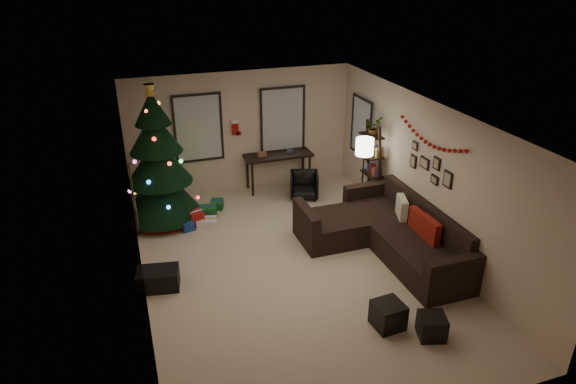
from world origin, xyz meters
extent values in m
plane|color=beige|center=(0.00, 0.00, 0.00)|extent=(7.00, 7.00, 0.00)
plane|color=white|center=(0.00, 0.00, 2.70)|extent=(7.00, 7.00, 0.00)
plane|color=beige|center=(0.00, 3.50, 1.35)|extent=(5.00, 0.00, 5.00)
plane|color=beige|center=(0.00, -3.50, 1.35)|extent=(5.00, 0.00, 5.00)
plane|color=beige|center=(-2.50, 0.00, 1.35)|extent=(0.00, 7.00, 7.00)
plane|color=beige|center=(2.50, 0.00, 1.35)|extent=(0.00, 7.00, 7.00)
cube|color=#728CB2|center=(-0.95, 3.47, 1.55)|extent=(0.94, 0.02, 1.35)
cube|color=beige|center=(-0.95, 3.47, 1.55)|extent=(0.94, 0.03, 1.35)
cube|color=#728CB2|center=(0.95, 3.47, 1.55)|extent=(0.94, 0.02, 1.35)
cube|color=beige|center=(0.95, 3.47, 1.55)|extent=(0.94, 0.03, 1.35)
cube|color=#728CB2|center=(2.47, 2.55, 1.50)|extent=(0.05, 0.27, 1.17)
cube|color=beige|center=(2.47, 2.55, 1.50)|extent=(0.05, 0.45, 1.17)
cylinder|color=black|center=(-1.93, 2.47, 0.17)|extent=(0.11, 0.11, 0.34)
cone|color=black|center=(-1.93, 2.47, 0.69)|extent=(1.55, 1.55, 1.09)
cone|color=black|center=(-1.93, 2.47, 1.31)|extent=(1.28, 1.28, 0.91)
cone|color=black|center=(-1.93, 2.47, 1.89)|extent=(1.01, 1.01, 0.80)
cone|color=black|center=(-1.93, 2.47, 2.34)|extent=(0.69, 0.69, 0.63)
cylinder|color=maroon|center=(-1.93, 2.47, 0.02)|extent=(1.26, 1.26, 0.05)
cube|color=#14591E|center=(-1.05, 2.35, 0.11)|extent=(0.35, 0.28, 0.22)
cube|color=silver|center=(-1.15, 1.95, 0.07)|extent=(0.40, 0.30, 0.15)
cube|color=navy|center=(-1.55, 1.90, 0.10)|extent=(0.22, 0.22, 0.20)
cube|color=gold|center=(-1.95, 2.10, 0.12)|extent=(0.30, 0.22, 0.25)
cube|color=maroon|center=(-1.35, 2.05, 0.15)|extent=(0.28, 0.25, 0.30)
cube|color=#14591E|center=(-0.80, 2.65, 0.09)|extent=(0.25, 0.30, 0.18)
cube|color=black|center=(2.03, -0.20, 0.24)|extent=(1.02, 2.71, 0.47)
cube|color=black|center=(2.44, -0.20, 0.70)|extent=(0.20, 2.71, 0.46)
cube|color=black|center=(2.03, -1.66, 0.37)|extent=(1.02, 0.20, 0.75)
cube|color=black|center=(2.03, 1.25, 0.37)|extent=(1.02, 0.20, 0.75)
cube|color=black|center=(1.04, 0.64, 0.24)|extent=(0.96, 1.02, 0.47)
cube|color=black|center=(0.47, 0.64, 0.37)|extent=(0.18, 1.02, 0.75)
cube|color=maroon|center=(2.21, -0.67, 0.64)|extent=(0.13, 0.48, 0.48)
cube|color=maroon|center=(2.21, -0.30, 0.64)|extent=(0.13, 0.45, 0.45)
cube|color=beige|center=(2.21, 0.25, 0.63)|extent=(0.27, 0.48, 0.46)
cube|color=black|center=(0.77, -1.91, 0.20)|extent=(0.44, 0.44, 0.39)
cube|color=black|center=(1.25, -2.30, 0.17)|extent=(0.46, 0.46, 0.35)
cube|color=black|center=(0.77, 3.22, 0.80)|extent=(1.54, 0.55, 0.05)
cylinder|color=black|center=(0.09, 3.00, 0.38)|extent=(0.05, 0.05, 0.77)
cylinder|color=black|center=(0.09, 3.44, 0.38)|extent=(0.05, 0.05, 0.77)
cylinder|color=black|center=(1.44, 3.00, 0.38)|extent=(0.05, 0.05, 0.77)
cylinder|color=black|center=(1.44, 3.44, 0.38)|extent=(0.05, 0.05, 0.77)
imported|color=black|center=(1.15, 2.57, 0.29)|extent=(0.70, 0.68, 0.58)
cube|color=black|center=(2.32, 1.35, 0.95)|extent=(0.05, 0.05, 1.90)
cube|color=black|center=(2.32, 1.85, 0.95)|extent=(0.05, 0.05, 1.90)
cube|color=black|center=(2.29, 1.60, 0.37)|extent=(0.30, 0.53, 0.03)
cube|color=black|center=(2.29, 1.60, 0.79)|extent=(0.30, 0.53, 0.03)
cube|color=black|center=(2.29, 1.60, 1.21)|extent=(0.30, 0.53, 0.03)
cube|color=black|center=(2.29, 1.60, 1.63)|extent=(0.30, 0.53, 0.03)
imported|color=#4C4C4C|center=(2.30, 1.72, 1.82)|extent=(0.61, 0.61, 0.51)
cylinder|color=black|center=(1.95, 1.38, 0.02)|extent=(0.29, 0.29, 0.03)
cylinder|color=black|center=(1.95, 1.38, 0.73)|extent=(0.03, 0.03, 1.40)
cylinder|color=white|center=(1.95, 1.38, 1.51)|extent=(0.35, 0.35, 0.33)
cube|color=black|center=(-2.48, 0.80, 1.59)|extent=(0.04, 0.60, 0.50)
cube|color=tan|center=(-2.48, 0.80, 1.59)|extent=(0.01, 0.54, 0.45)
cube|color=black|center=(-2.48, -0.26, 1.57)|extent=(0.04, 0.45, 0.35)
cube|color=beige|center=(-2.48, -0.26, 1.57)|extent=(0.01, 0.41, 0.31)
cube|color=black|center=(2.48, -0.60, 1.55)|extent=(0.03, 0.22, 0.28)
cube|color=black|center=(2.48, -0.25, 1.70)|extent=(0.03, 0.18, 0.22)
cube|color=black|center=(2.48, -0.25, 1.40)|extent=(0.03, 0.20, 0.16)
cube|color=black|center=(2.48, 0.10, 1.58)|extent=(0.03, 0.26, 0.20)
cube|color=black|center=(2.48, 0.45, 1.48)|extent=(0.03, 0.18, 0.24)
cube|color=black|center=(2.48, 0.45, 1.78)|extent=(0.03, 0.16, 0.16)
cube|color=#990F0C|center=(-0.15, 3.44, 1.47)|extent=(0.14, 0.04, 0.30)
cube|color=white|center=(-0.15, 3.44, 1.62)|extent=(0.16, 0.05, 0.08)
cube|color=#990F0C|center=(-0.08, 3.44, 1.34)|extent=(0.10, 0.04, 0.08)
cube|color=#990F0C|center=(0.18, 3.55, 1.50)|extent=(0.14, 0.04, 0.30)
cube|color=white|center=(0.18, 3.55, 1.65)|extent=(0.16, 0.05, 0.08)
cube|color=#990F0C|center=(0.25, 3.55, 1.37)|extent=(0.10, 0.04, 0.08)
cube|color=black|center=(-2.27, 0.14, 0.17)|extent=(0.73, 0.55, 0.33)
camera|label=1|loc=(-2.50, -7.02, 4.92)|focal=31.74mm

